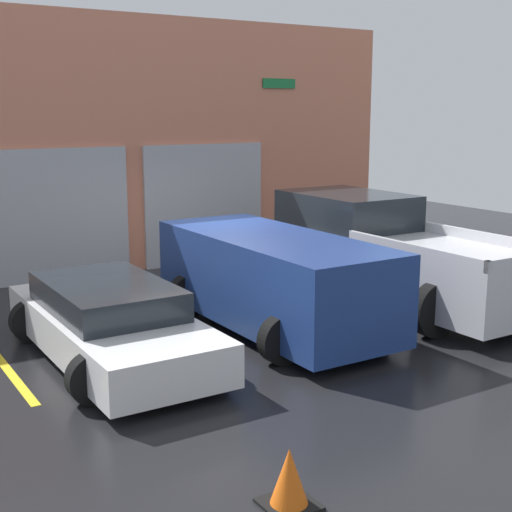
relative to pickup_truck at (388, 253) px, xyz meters
name	(u,v)px	position (x,y,z in m)	size (l,w,h in m)	color
ground_plane	(210,299)	(-2.72, 1.82, -0.89)	(28.00, 28.00, 0.00)	black
shophouse_building	(136,147)	(-2.72, 5.10, 1.78)	(12.72, 0.68, 5.41)	#D17A5B
pickup_truck	(388,253)	(0.00, 0.00, 0.00)	(2.55, 5.50, 1.88)	silver
sedan_white	(110,322)	(-5.43, -0.27, -0.36)	(2.13, 4.44, 1.10)	white
sedan_side	(272,278)	(-2.72, -0.29, -0.06)	(2.27, 4.64, 1.51)	navy
parking_stripe_far_left	(14,377)	(-6.79, -0.30, -0.88)	(0.12, 2.20, 0.01)	gold
parking_stripe_left	(197,342)	(-4.08, -0.30, -0.88)	(0.12, 2.20, 0.01)	gold
parking_stripe_centre	(339,315)	(-1.36, -0.30, -0.88)	(0.12, 2.20, 0.01)	gold
parking_stripe_right	(451,294)	(1.36, -0.30, -0.88)	(0.12, 2.20, 0.01)	gold
traffic_cone	(289,480)	(-5.48, -4.78, -0.63)	(0.47, 0.47, 0.55)	black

